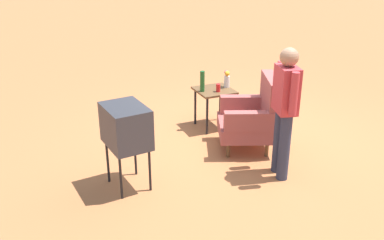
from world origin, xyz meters
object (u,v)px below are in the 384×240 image
armchair (254,116)px  flower_vase (227,78)px  soda_can_red (218,88)px  bottle_wine_green (202,81)px  side_table (214,95)px  person_standing (285,106)px  tv_on_stand (126,127)px

armchair → flower_vase: 0.98m
soda_can_red → bottle_wine_green: bearing=-117.5°
armchair → side_table: (-0.91, -0.17, 0.04)m
side_table → person_standing: bearing=3.1°
bottle_wine_green → person_standing: bearing=10.1°
tv_on_stand → side_table: bearing=125.3°
person_standing → soda_can_red: person_standing is taller
side_table → flower_vase: 0.33m
side_table → soda_can_red: 0.19m
tv_on_stand → bottle_wine_green: bearing=128.7°
person_standing → bottle_wine_green: bearing=-169.9°
side_table → soda_can_red: soda_can_red is taller
side_table → tv_on_stand: tv_on_stand is taller
armchair → side_table: size_ratio=1.69×
armchair → person_standing: size_ratio=0.65×
soda_can_red → bottle_wine_green: bottle_wine_green is taller
armchair → tv_on_stand: (0.31, -1.90, 0.28)m
flower_vase → side_table: bearing=-83.4°
side_table → bottle_wine_green: 0.33m
armchair → flower_vase: (-0.94, 0.06, 0.28)m
bottle_wine_green → side_table: bearing=91.7°
side_table → soda_can_red: size_ratio=5.15×
person_standing → side_table: bearing=-176.9°
side_table → soda_can_red: bearing=3.1°
soda_can_red → flower_vase: (-0.14, 0.22, 0.09)m
side_table → bottle_wine_green: size_ratio=1.96×
armchair → flower_vase: armchair is taller
armchair → tv_on_stand: armchair is taller
bottle_wine_green → flower_vase: bearing=94.3°
tv_on_stand → soda_can_red: size_ratio=8.44×
tv_on_stand → soda_can_red: 2.06m
person_standing → bottle_wine_green: 1.74m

